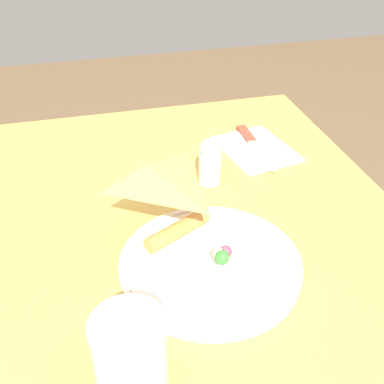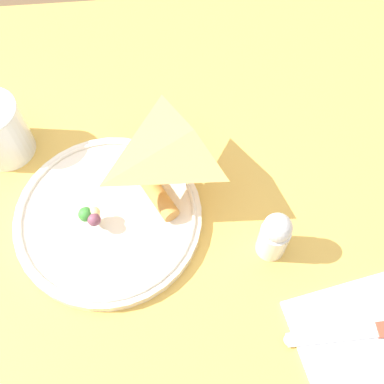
% 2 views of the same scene
% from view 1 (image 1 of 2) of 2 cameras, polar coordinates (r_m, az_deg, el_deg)
% --- Properties ---
extents(dining_table, '(0.96, 0.80, 0.73)m').
position_cam_1_polar(dining_table, '(0.82, -2.83, -11.99)').
color(dining_table, gold).
rests_on(dining_table, ground_plane).
extents(plate_pizza, '(0.26, 0.26, 0.05)m').
position_cam_1_polar(plate_pizza, '(0.69, 2.04, -8.15)').
color(plate_pizza, silver).
rests_on(plate_pizza, dining_table).
extents(milk_glass, '(0.08, 0.08, 0.10)m').
position_cam_1_polar(milk_glass, '(0.55, -7.31, -18.65)').
color(milk_glass, white).
rests_on(milk_glass, dining_table).
extents(napkin_folded, '(0.18, 0.15, 0.00)m').
position_cam_1_polar(napkin_folded, '(0.99, 7.55, 5.10)').
color(napkin_folded, silver).
rests_on(napkin_folded, dining_table).
extents(butter_knife, '(0.19, 0.02, 0.01)m').
position_cam_1_polar(butter_knife, '(0.99, 7.38, 5.60)').
color(butter_knife, '#99422D').
rests_on(butter_knife, napkin_folded).
extents(salt_shaker, '(0.04, 0.04, 0.09)m').
position_cam_1_polar(salt_shaker, '(0.85, 2.13, 3.63)').
color(salt_shaker, silver).
rests_on(salt_shaker, dining_table).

